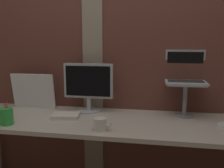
{
  "coord_description": "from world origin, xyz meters",
  "views": [
    {
      "loc": [
        0.36,
        -1.64,
        1.3
      ],
      "look_at": [
        0.04,
        0.17,
        0.97
      ],
      "focal_mm": 39.91,
      "sensor_mm": 36.0,
      "label": 1
    }
  ],
  "objects_px": {
    "laptop": "(185,73)",
    "whiteboard_panel": "(33,91)",
    "monitor": "(88,84)",
    "pen_cup": "(7,116)",
    "coffee_mug": "(100,124)"
  },
  "relations": [
    {
      "from": "monitor",
      "to": "laptop",
      "type": "distance_m",
      "value": 0.76
    },
    {
      "from": "laptop",
      "to": "whiteboard_panel",
      "type": "xyz_separation_m",
      "value": [
        -1.25,
        -0.05,
        -0.18
      ]
    },
    {
      "from": "monitor",
      "to": "coffee_mug",
      "type": "relative_size",
      "value": 3.38
    },
    {
      "from": "laptop",
      "to": "whiteboard_panel",
      "type": "distance_m",
      "value": 1.26
    },
    {
      "from": "monitor",
      "to": "coffee_mug",
      "type": "height_order",
      "value": "monitor"
    },
    {
      "from": "pen_cup",
      "to": "coffee_mug",
      "type": "distance_m",
      "value": 0.66
    },
    {
      "from": "whiteboard_panel",
      "to": "pen_cup",
      "type": "height_order",
      "value": "whiteboard_panel"
    },
    {
      "from": "monitor",
      "to": "laptop",
      "type": "xyz_separation_m",
      "value": [
        0.75,
        0.07,
        0.1
      ]
    },
    {
      "from": "monitor",
      "to": "whiteboard_panel",
      "type": "height_order",
      "value": "monitor"
    },
    {
      "from": "coffee_mug",
      "to": "pen_cup",
      "type": "bearing_deg",
      "value": 179.99
    },
    {
      "from": "laptop",
      "to": "pen_cup",
      "type": "distance_m",
      "value": 1.34
    },
    {
      "from": "laptop",
      "to": "whiteboard_panel",
      "type": "relative_size",
      "value": 0.81
    },
    {
      "from": "laptop",
      "to": "pen_cup",
      "type": "xyz_separation_m",
      "value": [
        -1.23,
        -0.48,
        -0.27
      ]
    },
    {
      "from": "laptop",
      "to": "coffee_mug",
      "type": "height_order",
      "value": "laptop"
    },
    {
      "from": "pen_cup",
      "to": "laptop",
      "type": "bearing_deg",
      "value": 21.24
    }
  ]
}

